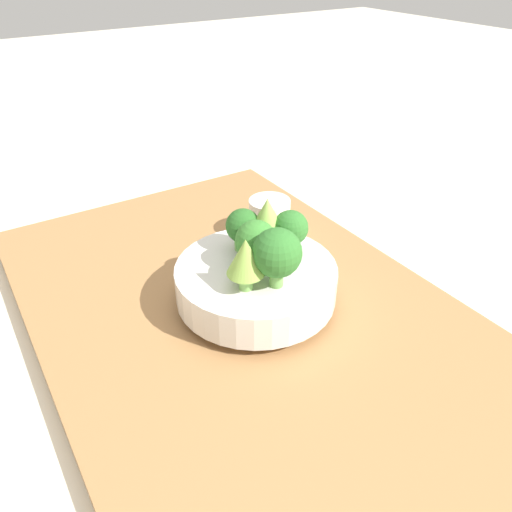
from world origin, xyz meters
TOP-DOWN VIEW (x-y plane):
  - ground_plane at (0.00, 0.00)m, footprint 6.00×6.00m
  - table at (0.00, 0.00)m, footprint 0.99×0.60m
  - bowl at (-0.03, 0.02)m, footprint 0.25×0.25m
  - romanesco_piece_far at (-0.06, 0.06)m, footprint 0.06×0.06m
  - romanesco_piece_near at (0.01, -0.02)m, footprint 0.06×0.06m
  - broccoli_floret_back at (-0.04, 0.09)m, footprint 0.06×0.06m
  - broccoli_floret_left at (-0.09, 0.03)m, footprint 0.06×0.06m
  - broccoli_floret_right at (0.02, 0.02)m, footprint 0.07×0.07m
  - broccoli_floret_center at (-0.03, 0.02)m, footprint 0.06×0.06m
  - cup at (-0.20, 0.16)m, footprint 0.08×0.08m

SIDE VIEW (x-z plane):
  - ground_plane at x=0.00m, z-range 0.00..0.00m
  - table at x=0.00m, z-range 0.00..0.03m
  - cup at x=-0.20m, z-range 0.03..0.11m
  - bowl at x=-0.03m, z-range 0.04..0.11m
  - broccoli_floret_left at x=-0.09m, z-range 0.11..0.18m
  - broccoli_floret_back at x=-0.04m, z-range 0.11..0.18m
  - broccoli_floret_center at x=-0.03m, z-range 0.11..0.18m
  - romanesco_piece_near at x=0.01m, z-range 0.11..0.19m
  - broccoli_floret_right at x=0.02m, z-range 0.11..0.20m
  - romanesco_piece_far at x=-0.06m, z-range 0.11..0.20m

